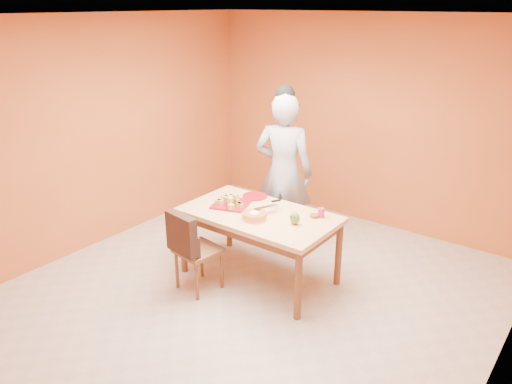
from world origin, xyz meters
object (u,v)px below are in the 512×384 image
Objects in this scene: dining_table at (259,221)px; egg_ornament at (295,218)px; magenta_glass at (321,213)px; person at (284,173)px; sponge_cake at (254,216)px; red_dinner_plate at (255,196)px; pastry_platter at (231,204)px; checker_tin at (314,216)px; dining_chair at (197,249)px.

dining_table is 0.47m from egg_ornament.
egg_ornament is 1.35× the size of magenta_glass.
egg_ornament is at bearing -1.83° from dining_table.
person is 0.99m from sponge_cake.
dining_table is 6.48× the size of sponge_cake.
pastry_platter is at bearing -99.41° from red_dinner_plate.
checker_tin is (0.07, 0.26, -0.05)m from egg_ornament.
magenta_glass reaches higher than dining_table.
egg_ornament is (0.67, -0.80, -0.11)m from person.
dining_chair is at bearing 65.18° from person.
sponge_cake reaches higher than dining_table.
egg_ornament reaches higher than magenta_glass.
person is at bearing 91.89° from dining_chair.
red_dinner_plate is 2.85× the size of magenta_glass.
checker_tin is (0.82, -0.09, 0.01)m from red_dinner_plate.
pastry_platter is (0.00, 0.55, 0.31)m from dining_chair.
checker_tin is (-0.05, -0.04, -0.03)m from magenta_glass.
dining_table is at bearing 110.32° from sponge_cake.
checker_tin is at bearing 25.97° from dining_table.
dining_chair is (-0.37, -0.56, -0.20)m from dining_table.
pastry_platter is 1.47× the size of sponge_cake.
dining_table is at bearing 64.55° from dining_chair.
checker_tin is (0.88, 0.81, 0.31)m from dining_chair.
red_dinner_plate is at bearing 132.61° from dining_table.
magenta_glass is (0.93, 0.85, 0.35)m from dining_chair.
checker_tin reaches higher than red_dinner_plate.
dining_chair is at bearing -137.46° from checker_tin.
red_dinner_plate is at bearing 126.72° from sponge_cake.
checker_tin is at bearing 125.44° from person.
magenta_glass reaches higher than sponge_cake.
sponge_cake is (0.06, -0.16, 0.13)m from dining_table.
checker_tin is (0.88, 0.26, 0.00)m from pastry_platter.
red_dinner_plate is 0.83m from egg_ornament.
sponge_cake is at bearing -170.38° from egg_ornament.
dining_chair is 1.31m from magenta_glass.
sponge_cake reaches higher than pastry_platter.
pastry_platter is (-0.14, -0.79, -0.17)m from person.
person reaches higher than sponge_cake.
dining_chair is at bearing -93.87° from red_dinner_plate.
dining_chair reaches higher than magenta_glass.
red_dinner_plate is (0.06, 0.90, 0.31)m from dining_chair.
person is 0.93m from checker_tin.
dining_table is at bearing 1.34° from pastry_platter.
sponge_cake is 1.89× the size of egg_ornament.
pastry_platter is (-0.37, -0.01, 0.10)m from dining_table.
person reaches higher than pastry_platter.
magenta_glass is at bearing 129.49° from person.
dining_chair reaches higher than red_dinner_plate.
dining_table is 16.85× the size of checker_tin.
dining_chair is 2.46× the size of pastry_platter.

